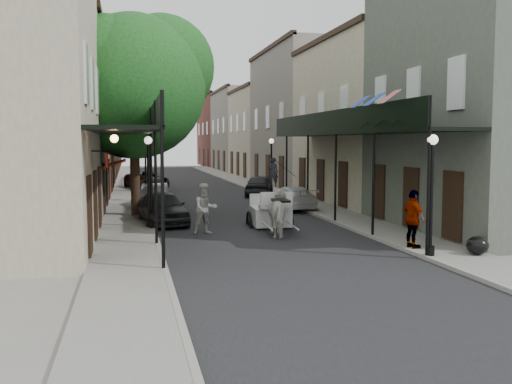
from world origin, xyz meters
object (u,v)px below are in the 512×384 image
lamppost_right_far (271,166)px  car_left_far (147,180)px  lamppost_left (149,180)px  pedestrian_sidewalk_right (413,219)px  car_right_near (291,198)px  tree_far (137,111)px  lamppost_right_near (431,193)px  pedestrian_walking (205,209)px  car_left_near (163,208)px  horse (281,213)px  car_right_far (259,186)px  carriage (269,199)px  tree_near (142,81)px  pedestrian_sidewalk_left (141,188)px  car_left_mid (154,196)px

lamppost_right_far → car_left_far: (-7.70, 8.55, -1.32)m
lamppost_left → pedestrian_sidewalk_right: lamppost_left is taller
pedestrian_sidewalk_right → car_right_near: pedestrian_sidewalk_right is taller
tree_far → lamppost_right_near: (8.35, -26.18, -3.79)m
lamppost_left → car_right_near: lamppost_left is taller
pedestrian_sidewalk_right → lamppost_left: bearing=43.0°
pedestrian_walking → car_left_near: pedestrian_walking is taller
lamppost_right_far → pedestrian_walking: 14.99m
lamppost_right_far → car_left_near: bearing=-125.6°
lamppost_right_near → pedestrian_walking: (-6.10, 6.35, -1.05)m
tree_far → horse: (5.03, -20.90, -4.94)m
lamppost_right_near → pedestrian_walking: 8.87m
car_left_far → car_right_far: bearing=-60.0°
pedestrian_sidewalk_right → car_left_far: 28.37m
carriage → pedestrian_sidewalk_right: size_ratio=1.56×
car_left_far → car_right_near: car_left_far is taller
lamppost_left → carriage: bearing=0.7°
tree_near → pedestrian_sidewalk_right: size_ratio=5.01×
car_right_near → pedestrian_walking: bearing=49.1°
lamppost_right_near → car_left_far: lamppost_right_near is taller
lamppost_left → pedestrian_sidewalk_left: 10.80m
lamppost_right_far → carriage: bearing=-104.6°
lamppost_right_near → car_left_near: lamppost_right_near is taller
pedestrian_walking → car_left_far: size_ratio=0.38×
car_left_near → car_left_mid: 6.58m
lamppost_right_far → car_left_far: 11.58m
car_left_mid → car_left_far: size_ratio=0.76×
pedestrian_sidewalk_right → car_left_far: pedestrian_sidewalk_right is taller
tree_near → car_left_far: size_ratio=1.84×
tree_far → carriage: bearing=-73.9°
carriage → car_left_far: (-4.58, 20.49, -0.44)m
carriage → horse: bearing=-90.0°
lamppost_left → car_left_mid: lamppost_left is taller
lamppost_right_near → lamppost_right_far: size_ratio=1.00×
pedestrian_walking → pedestrian_sidewalk_right: bearing=-50.7°
lamppost_right_far → car_right_near: lamppost_right_far is taller
tree_far → lamppost_right_near: 27.74m
horse → pedestrian_sidewalk_left: size_ratio=1.37×
lamppost_right_near → car_left_far: 29.60m
horse → car_left_far: size_ratio=0.41×
pedestrian_sidewalk_right → car_right_far: size_ratio=0.46×
tree_near → car_left_mid: (0.65, 3.82, -5.83)m
tree_far → car_left_near: tree_far is taller
tree_far → lamppost_left: tree_far is taller
car_left_near → car_right_near: (7.05, 4.07, -0.11)m
lamppost_left → tree_far: bearing=90.5°
pedestrian_walking → pedestrian_sidewalk_left: 12.58m
pedestrian_sidewalk_right → car_left_near: 11.19m
pedestrian_walking → car_right_near: size_ratio=0.46×
car_left_near → car_left_mid: bearing=82.6°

